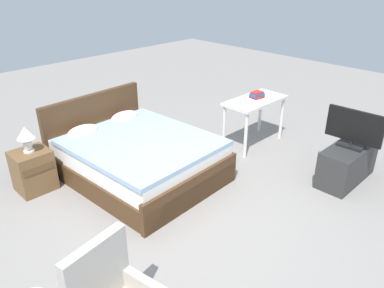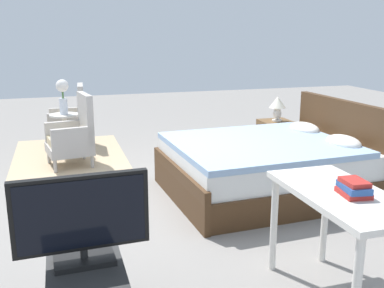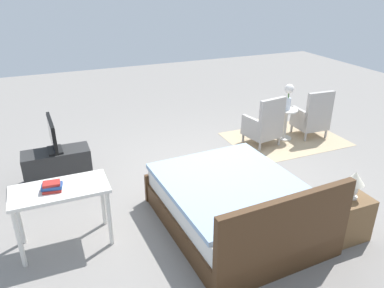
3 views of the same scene
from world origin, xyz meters
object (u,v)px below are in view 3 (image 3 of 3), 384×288
Objects in this scene: tv_stand at (58,166)px; vanity_desk at (61,197)px; flower_vase at (289,94)px; table_lamp at (355,181)px; side_table at (286,121)px; armchair_by_window_left at (312,117)px; bed at (236,206)px; nightstand at (347,217)px; armchair_by_window_right at (264,125)px; book_stack at (52,187)px; tv_flatscreen at (52,135)px.

tv_stand is 0.92× the size of vanity_desk.
flower_vase is 4.42m from vanity_desk.
table_lamp is 0.32× the size of vanity_desk.
armchair_by_window_left is at bearing 170.47° from side_table.
nightstand is (-1.12, 0.66, -0.03)m from bed.
vanity_desk is at bearing -20.28° from table_lamp.
flower_vase is (-2.18, -2.05, 0.58)m from bed.
tv_stand is (4.62, -0.08, -0.14)m from armchair_by_window_left.
armchair_by_window_left reaches higher than vanity_desk.
armchair_by_window_left is 1.07m from armchair_by_window_right.
armchair_by_window_left reaches higher than tv_stand.
tv_stand is 1.68m from book_stack.
armchair_by_window_right is at bearing -130.14° from bed.
tv_stand is at bearing -177.71° from tv_flatscreen.
side_table is 4.10m from tv_flatscreen.
table_lamp is at bearing 68.67° from side_table.
flower_vase reaches higher than book_stack.
book_stack is at bearing 86.16° from tv_flatscreen.
table_lamp is at bearing 58.66° from armchair_by_window_left.
bed reaches higher than armchair_by_window_left.
side_table is 0.61× the size of tv_stand.
tv_flatscreen reaches higher than vanity_desk.
nightstand is at bearing 160.55° from book_stack.
tv_stand is (3.03, -2.69, -0.02)m from nightstand.
armchair_by_window_left is 4.62m from tv_stand.
table_lamp reaches higher than nightstand.
armchair_by_window_right reaches higher than nightstand.
table_lamp is 4.08m from tv_stand.
table_lamp reaches higher than side_table.
book_stack is (4.19, 1.60, 0.42)m from side_table.
flower_vase is at bearing -159.14° from vanity_desk.
table_lamp is (-0.00, 0.00, 0.48)m from nightstand.
book_stack is at bearing 20.85° from flower_vase.
bed is 3.05m from flower_vase.
nightstand is at bearing 138.35° from tv_stand.
side_table is 4.09m from tv_stand.
tv_stand is at bearing 0.16° from side_table.
vanity_desk is (3.59, 1.48, 0.25)m from armchair_by_window_right.
book_stack reaches higher than tv_stand.
armchair_by_window_left is 1.93× the size of flower_vase.
book_stack reaches higher than vanity_desk.
side_table is 0.83× the size of tv_flatscreen.
vanity_desk is at bearing 88.57° from tv_stand.
book_stack reaches higher than nightstand.
nightstand is 3.37m from book_stack.
tv_stand is (1.90, -2.04, -0.05)m from bed.
flower_vase reaches higher than table_lamp.
armchair_by_window_right is 3.97× the size of book_stack.
side_table is 2.93m from table_lamp.
book_stack is (3.14, -1.11, 0.04)m from table_lamp.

